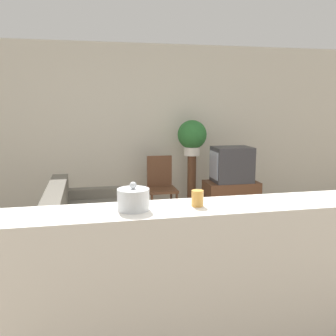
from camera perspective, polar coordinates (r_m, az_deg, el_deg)
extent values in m
plane|color=gray|center=(3.47, 3.12, -19.83)|extent=(14.00, 14.00, 0.00)
cube|color=beige|center=(6.40, -4.90, 6.44)|extent=(9.00, 0.06, 2.70)
cube|color=#605B51|center=(4.42, -11.75, -10.04)|extent=(0.93, 1.87, 0.46)
cube|color=#605B51|center=(4.33, -16.78, -5.25)|extent=(0.20, 1.87, 0.32)
cube|color=#605B51|center=(3.61, -11.65, -13.60)|extent=(0.93, 0.16, 0.59)
cube|color=#605B51|center=(5.22, -11.87, -6.23)|extent=(0.93, 0.16, 0.59)
cube|color=brown|center=(5.86, 9.57, -4.65)|extent=(0.80, 0.46, 0.54)
cube|color=#333338|center=(5.75, 9.72, 0.54)|extent=(0.57, 0.44, 0.53)
cube|color=#939EB2|center=(5.65, 7.00, 0.45)|extent=(0.02, 0.36, 0.41)
cube|color=brown|center=(5.80, -0.93, -3.35)|extent=(0.44, 0.44, 0.04)
cube|color=brown|center=(5.94, -1.32, -0.44)|extent=(0.40, 0.04, 0.49)
cylinder|color=brown|center=(5.64, -2.45, -5.95)|extent=(0.04, 0.04, 0.38)
cylinder|color=brown|center=(5.71, 1.33, -5.74)|extent=(0.04, 0.04, 0.38)
cylinder|color=brown|center=(6.00, -3.07, -4.99)|extent=(0.04, 0.04, 0.38)
cylinder|color=brown|center=(6.07, 0.49, -4.80)|extent=(0.04, 0.04, 0.38)
cylinder|color=brown|center=(6.21, 3.62, -2.10)|extent=(0.14, 0.14, 0.88)
cylinder|color=white|center=(6.12, 3.67, 2.58)|extent=(0.26, 0.26, 0.14)
sphere|color=#2D7033|center=(6.10, 3.70, 5.09)|extent=(0.47, 0.47, 0.47)
cube|color=white|center=(2.71, 6.78, -16.37)|extent=(2.83, 0.44, 1.05)
cylinder|color=silver|center=(2.39, -5.30, -4.78)|extent=(0.20, 0.20, 0.14)
sphere|color=silver|center=(2.37, -5.34, -2.64)|extent=(0.05, 0.05, 0.05)
cylinder|color=gold|center=(2.48, 4.51, -4.62)|extent=(0.08, 0.08, 0.11)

